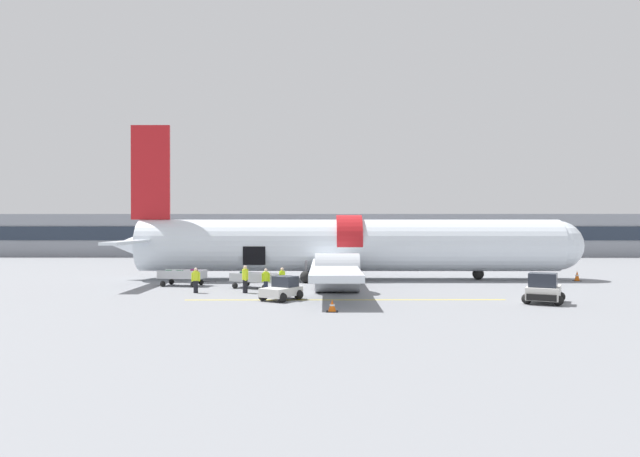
{
  "coord_description": "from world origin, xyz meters",
  "views": [
    {
      "loc": [
        0.83,
        -41.04,
        4.37
      ],
      "look_at": [
        0.5,
        1.02,
        4.06
      ],
      "focal_mm": 32.0,
      "sensor_mm": 36.0,
      "label": 1
    }
  ],
  "objects_px": {
    "baggage_tug_mid": "(282,290)",
    "ground_crew_loader_b": "(266,280)",
    "baggage_cart_queued": "(183,277)",
    "ground_crew_supervisor": "(282,279)",
    "baggage_cart_loading": "(256,281)",
    "ground_crew_loader_a": "(196,280)",
    "ground_crew_helper": "(245,279)",
    "baggage_tug_lead": "(543,290)",
    "airplane": "(343,246)",
    "ground_crew_driver": "(318,272)"
  },
  "relations": [
    {
      "from": "baggage_tug_mid",
      "to": "ground_crew_loader_b",
      "type": "bearing_deg",
      "value": 111.06
    },
    {
      "from": "baggage_cart_queued",
      "to": "ground_crew_supervisor",
      "type": "xyz_separation_m",
      "value": [
        7.3,
        -3.96,
        0.24
      ]
    },
    {
      "from": "baggage_cart_loading",
      "to": "ground_crew_supervisor",
      "type": "distance_m",
      "value": 3.22
    },
    {
      "from": "ground_crew_loader_a",
      "to": "baggage_tug_mid",
      "type": "bearing_deg",
      "value": -29.89
    },
    {
      "from": "baggage_tug_mid",
      "to": "ground_crew_helper",
      "type": "distance_m",
      "value": 4.21
    },
    {
      "from": "baggage_cart_queued",
      "to": "ground_crew_loader_a",
      "type": "distance_m",
      "value": 4.51
    },
    {
      "from": "baggage_tug_lead",
      "to": "ground_crew_helper",
      "type": "xyz_separation_m",
      "value": [
        -17.18,
        4.52,
        0.2
      ]
    },
    {
      "from": "ground_crew_loader_b",
      "to": "ground_crew_supervisor",
      "type": "distance_m",
      "value": 1.04
    },
    {
      "from": "airplane",
      "to": "baggage_tug_mid",
      "type": "bearing_deg",
      "value": -107.57
    },
    {
      "from": "baggage_cart_loading",
      "to": "ground_crew_loader_a",
      "type": "distance_m",
      "value": 4.45
    },
    {
      "from": "ground_crew_loader_a",
      "to": "ground_crew_driver",
      "type": "bearing_deg",
      "value": 28.48
    },
    {
      "from": "baggage_cart_queued",
      "to": "ground_crew_helper",
      "type": "distance_m",
      "value": 6.47
    },
    {
      "from": "baggage_tug_mid",
      "to": "baggage_cart_queued",
      "type": "relative_size",
      "value": 0.68
    },
    {
      "from": "baggage_cart_loading",
      "to": "ground_crew_loader_b",
      "type": "relative_size",
      "value": 2.69
    },
    {
      "from": "ground_crew_supervisor",
      "to": "baggage_cart_loading",
      "type": "bearing_deg",
      "value": 127.82
    },
    {
      "from": "baggage_cart_loading",
      "to": "airplane",
      "type": "bearing_deg",
      "value": 45.71
    },
    {
      "from": "ground_crew_supervisor",
      "to": "airplane",
      "type": "bearing_deg",
      "value": 64.75
    },
    {
      "from": "baggage_cart_queued",
      "to": "ground_crew_loader_b",
      "type": "bearing_deg",
      "value": -32.93
    },
    {
      "from": "baggage_tug_lead",
      "to": "baggage_tug_mid",
      "type": "distance_m",
      "value": 14.63
    },
    {
      "from": "ground_crew_supervisor",
      "to": "ground_crew_driver",
      "type": "bearing_deg",
      "value": 61.13
    },
    {
      "from": "ground_crew_loader_b",
      "to": "ground_crew_helper",
      "type": "distance_m",
      "value": 1.31
    },
    {
      "from": "ground_crew_helper",
      "to": "baggage_tug_mid",
      "type": "bearing_deg",
      "value": -51.72
    },
    {
      "from": "baggage_cart_queued",
      "to": "ground_crew_helper",
      "type": "bearing_deg",
      "value": -39.77
    },
    {
      "from": "airplane",
      "to": "baggage_tug_mid",
      "type": "distance_m",
      "value": 13.02
    },
    {
      "from": "baggage_cart_loading",
      "to": "ground_crew_helper",
      "type": "bearing_deg",
      "value": -97.91
    },
    {
      "from": "baggage_cart_loading",
      "to": "ground_crew_driver",
      "type": "relative_size",
      "value": 2.31
    },
    {
      "from": "baggage_tug_lead",
      "to": "ground_crew_helper",
      "type": "bearing_deg",
      "value": 165.27
    },
    {
      "from": "ground_crew_driver",
      "to": "ground_crew_supervisor",
      "type": "relative_size",
      "value": 1.13
    },
    {
      "from": "ground_crew_loader_a",
      "to": "baggage_cart_loading",
      "type": "bearing_deg",
      "value": 37.34
    },
    {
      "from": "baggage_tug_lead",
      "to": "ground_crew_helper",
      "type": "distance_m",
      "value": 17.76
    },
    {
      "from": "baggage_cart_queued",
      "to": "ground_crew_driver",
      "type": "distance_m",
      "value": 9.53
    },
    {
      "from": "airplane",
      "to": "ground_crew_loader_a",
      "type": "xyz_separation_m",
      "value": [
        -9.63,
        -8.95,
        -1.8
      ]
    },
    {
      "from": "baggage_tug_lead",
      "to": "ground_crew_supervisor",
      "type": "relative_size",
      "value": 1.99
    },
    {
      "from": "baggage_cart_loading",
      "to": "ground_crew_driver",
      "type": "height_order",
      "value": "ground_crew_driver"
    },
    {
      "from": "airplane",
      "to": "ground_crew_helper",
      "type": "bearing_deg",
      "value": -125.89
    },
    {
      "from": "baggage_cart_queued",
      "to": "ground_crew_supervisor",
      "type": "bearing_deg",
      "value": -28.47
    },
    {
      "from": "baggage_tug_mid",
      "to": "ground_crew_supervisor",
      "type": "xyz_separation_m",
      "value": [
        -0.26,
        3.47,
        0.26
      ]
    },
    {
      "from": "baggage_cart_loading",
      "to": "ground_crew_loader_a",
      "type": "relative_size",
      "value": 2.6
    },
    {
      "from": "baggage_cart_loading",
      "to": "baggage_cart_queued",
      "type": "bearing_deg",
      "value": 164.98
    },
    {
      "from": "baggage_cart_loading",
      "to": "ground_crew_supervisor",
      "type": "xyz_separation_m",
      "value": [
        1.96,
        -2.53,
        0.32
      ]
    },
    {
      "from": "ground_crew_driver",
      "to": "ground_crew_helper",
      "type": "bearing_deg",
      "value": -137.38
    },
    {
      "from": "airplane",
      "to": "ground_crew_helper",
      "type": "xyz_separation_m",
      "value": [
        -6.48,
        -8.96,
        -1.73
      ]
    },
    {
      "from": "ground_crew_loader_b",
      "to": "ground_crew_loader_a",
      "type": "bearing_deg",
      "value": -179.22
    },
    {
      "from": "airplane",
      "to": "ground_crew_supervisor",
      "type": "bearing_deg",
      "value": -115.25
    },
    {
      "from": "baggage_tug_mid",
      "to": "ground_crew_loader_b",
      "type": "relative_size",
      "value": 1.82
    },
    {
      "from": "airplane",
      "to": "baggage_cart_queued",
      "type": "bearing_deg",
      "value": -157.13
    },
    {
      "from": "baggage_tug_lead",
      "to": "ground_crew_loader_b",
      "type": "xyz_separation_m",
      "value": [
        -15.87,
        4.59,
        0.09
      ]
    },
    {
      "from": "ground_crew_loader_a",
      "to": "ground_crew_helper",
      "type": "bearing_deg",
      "value": -0.18
    },
    {
      "from": "baggage_cart_loading",
      "to": "ground_crew_helper",
      "type": "relative_size",
      "value": 2.39
    },
    {
      "from": "ground_crew_driver",
      "to": "ground_crew_helper",
      "type": "relative_size",
      "value": 1.04
    }
  ]
}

